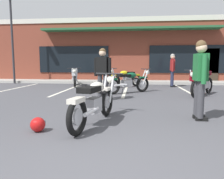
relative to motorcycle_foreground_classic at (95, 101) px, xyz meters
name	(u,v)px	position (x,y,z in m)	size (l,w,h in m)	color
ground_plane	(119,108)	(0.36, 1.58, -0.46)	(80.00, 80.00, 0.00)	#47474C
sidewalk_kerb	(128,82)	(0.36, 9.16, -0.39)	(22.00, 1.80, 0.14)	#A8A59E
brick_storefront_building	(130,52)	(0.37, 12.72, 1.58)	(17.92, 6.94, 4.07)	brown
painted_stall_lines	(126,90)	(0.36, 5.56, -0.46)	(10.72, 4.80, 0.01)	silver
motorcycle_foreground_classic	(95,101)	(0.00, 0.00, 0.00)	(0.79, 2.09, 0.98)	black
motorcycle_red_sportbike	(201,82)	(3.23, 4.13, 0.07)	(1.46, 1.81, 0.98)	black
motorcycle_black_cruiser	(129,82)	(0.54, 4.55, 0.00)	(1.80, 1.47, 0.98)	black
motorcycle_green_cafe_racer	(126,78)	(0.32, 6.67, 0.00)	(1.65, 1.65, 0.98)	black
motorcycle_orange_scrambler	(75,76)	(-2.38, 6.96, 0.07)	(0.92, 2.07, 0.98)	black
person_in_black_shirt	(172,68)	(2.66, 7.10, 0.49)	(0.30, 0.61, 1.68)	black
person_in_shorts_foreground	(200,75)	(2.14, 0.56, 0.49)	(0.28, 0.60, 1.68)	black
person_by_back_row	(103,71)	(-0.25, 2.68, 0.49)	(0.60, 0.36, 1.68)	black
helmet_on_pavement	(38,124)	(-0.91, -0.60, -0.33)	(0.26, 0.26, 0.26)	#B71414
parking_lot_lamp_post	(11,27)	(-6.41, 7.96, 2.83)	(0.24, 0.76, 5.11)	#2D2D33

